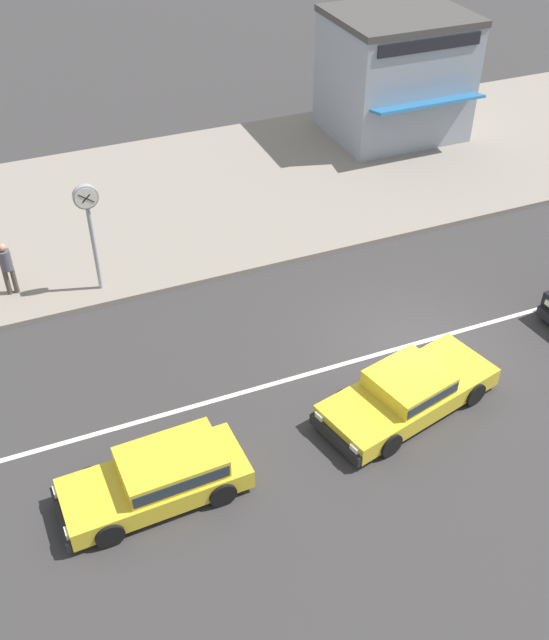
# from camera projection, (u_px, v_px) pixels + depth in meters

# --- Properties ---
(ground_plane) EXTENTS (160.00, 160.00, 0.00)m
(ground_plane) POSITION_uv_depth(u_px,v_px,m) (409.00, 345.00, 19.75)
(ground_plane) COLOR #383535
(lane_centre_stripe) EXTENTS (50.40, 0.14, 0.01)m
(lane_centre_stripe) POSITION_uv_depth(u_px,v_px,m) (409.00, 345.00, 19.75)
(lane_centre_stripe) COLOR silver
(lane_centre_stripe) RESTS_ON ground
(kerb_strip) EXTENTS (68.00, 10.00, 0.15)m
(kerb_strip) POSITION_uv_depth(u_px,v_px,m) (270.00, 182.00, 26.79)
(kerb_strip) COLOR gray
(kerb_strip) RESTS_ON ground
(hatchback_yellow_0) EXTENTS (4.03, 1.83, 1.10)m
(hatchback_yellow_0) POSITION_uv_depth(u_px,v_px,m) (161.00, 475.00, 15.55)
(hatchback_yellow_0) COLOR yellow
(hatchback_yellow_0) RESTS_ON ground
(sedan_yellow_1) EXTENTS (4.81, 2.74, 1.06)m
(sedan_yellow_1) POSITION_uv_depth(u_px,v_px,m) (408.00, 391.00, 17.61)
(sedan_yellow_1) COLOR yellow
(sedan_yellow_1) RESTS_ON ground
(street_clock) EXTENTS (0.68, 0.22, 3.29)m
(street_clock) POSITION_uv_depth(u_px,v_px,m) (88.00, 212.00, 20.03)
(street_clock) COLOR #9E9EA3
(street_clock) RESTS_ON kerb_strip
(pedestrian_near_clock) EXTENTS (0.34, 0.34, 1.63)m
(pedestrian_near_clock) POSITION_uv_depth(u_px,v_px,m) (7.00, 265.00, 20.77)
(pedestrian_near_clock) COLOR #4C4238
(pedestrian_near_clock) RESTS_ON kerb_strip
(shopfront_corner_warung) EXTENTS (4.95, 5.06, 4.58)m
(shopfront_corner_warung) POSITION_uv_depth(u_px,v_px,m) (395.00, 74.00, 28.63)
(shopfront_corner_warung) COLOR #999EA8
(shopfront_corner_warung) RESTS_ON kerb_strip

